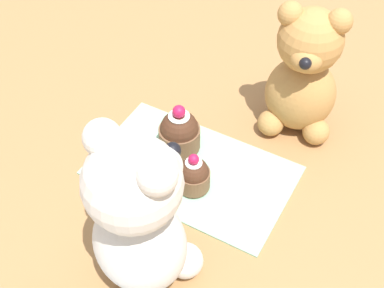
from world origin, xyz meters
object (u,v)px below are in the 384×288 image
teddy_bear_tan (304,75)px  cupcake_near_cream_bear (194,175)px  cupcake_near_tan_bear (179,132)px  teddy_bear_cream (139,217)px

teddy_bear_tan → cupcake_near_cream_bear: size_ratio=3.37×
teddy_bear_tan → cupcake_near_tan_bear: size_ratio=2.65×
teddy_bear_tan → cupcake_near_tan_bear: teddy_bear_tan is taller
cupcake_near_tan_bear → teddy_bear_tan: bearing=-134.2°
cupcake_near_tan_bear → cupcake_near_cream_bear: bearing=134.4°
teddy_bear_cream → cupcake_near_cream_bear: 0.16m
teddy_bear_cream → teddy_bear_tan: size_ratio=1.11×
teddy_bear_cream → cupcake_near_tan_bear: 0.22m
teddy_bear_cream → cupcake_near_tan_bear: (0.06, -0.19, -0.08)m
teddy_bear_cream → teddy_bear_tan: teddy_bear_cream is taller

